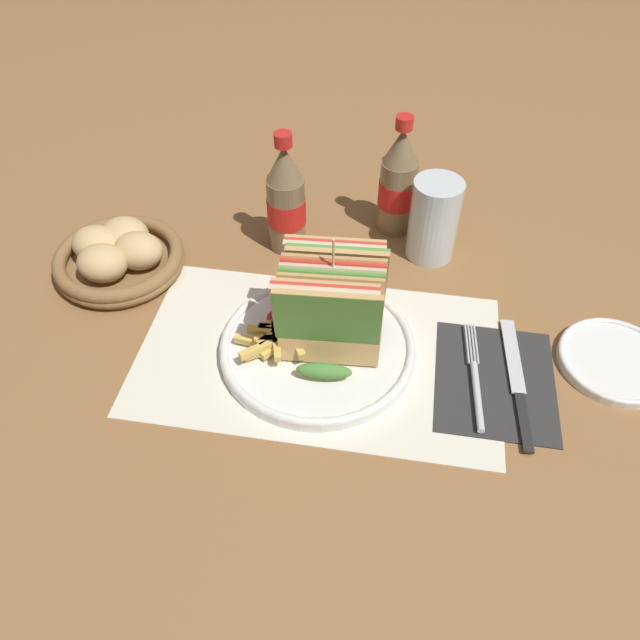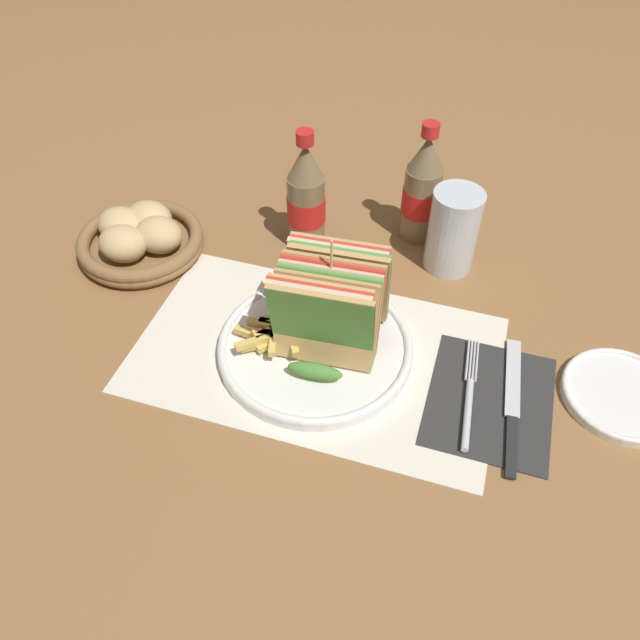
{
  "view_description": "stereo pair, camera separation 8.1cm",
  "coord_description": "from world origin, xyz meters",
  "views": [
    {
      "loc": [
        0.07,
        -0.5,
        0.62
      ],
      "look_at": [
        -0.02,
        0.05,
        0.04
      ],
      "focal_mm": 35.0,
      "sensor_mm": 36.0,
      "label": 1
    },
    {
      "loc": [
        0.15,
        -0.48,
        0.62
      ],
      "look_at": [
        -0.02,
        0.05,
        0.04
      ],
      "focal_mm": 35.0,
      "sensor_mm": 36.0,
      "label": 2
    }
  ],
  "objects": [
    {
      "name": "bread_basket",
      "position": [
        -0.33,
        0.14,
        0.02
      ],
      "size": [
        0.19,
        0.19,
        0.07
      ],
      "color": "olive",
      "rests_on": "ground_plane"
    },
    {
      "name": "placemat",
      "position": [
        -0.01,
        0.02,
        0.0
      ],
      "size": [
        0.47,
        0.28,
        0.0
      ],
      "color": "silver",
      "rests_on": "ground_plane"
    },
    {
      "name": "ground_plane",
      "position": [
        0.0,
        0.0,
        0.0
      ],
      "size": [
        4.0,
        4.0,
        0.0
      ],
      "primitive_type": "plane",
      "color": "olive"
    },
    {
      "name": "napkin",
      "position": [
        0.21,
        0.02,
        0.0
      ],
      "size": [
        0.15,
        0.18,
        0.0
      ],
      "color": "#2D2D2D",
      "rests_on": "ground_plane"
    },
    {
      "name": "coke_bottle_far",
      "position": [
        0.06,
        0.31,
        0.08
      ],
      "size": [
        0.06,
        0.06,
        0.19
      ],
      "color": "#7A6647",
      "rests_on": "ground_plane"
    },
    {
      "name": "plate_main",
      "position": [
        -0.02,
        0.03,
        0.01
      ],
      "size": [
        0.26,
        0.26,
        0.02
      ],
      "color": "white",
      "rests_on": "ground_plane"
    },
    {
      "name": "ketchup_blob",
      "position": [
        -0.07,
        0.05,
        0.03
      ],
      "size": [
        0.05,
        0.04,
        0.02
      ],
      "color": "maroon",
      "rests_on": "plate_main"
    },
    {
      "name": "fork",
      "position": [
        0.19,
        -0.0,
        0.01
      ],
      "size": [
        0.02,
        0.17,
        0.01
      ],
      "rotation": [
        0.0,
        0.0,
        0.08
      ],
      "color": "silver",
      "rests_on": "napkin"
    },
    {
      "name": "glass_near",
      "position": [
        0.12,
        0.26,
        0.06
      ],
      "size": [
        0.07,
        0.07,
        0.13
      ],
      "color": "silver",
      "rests_on": "ground_plane"
    },
    {
      "name": "club_sandwich",
      "position": [
        -0.0,
        0.04,
        0.08
      ],
      "size": [
        0.13,
        0.16,
        0.17
      ],
      "color": "tan",
      "rests_on": "plate_main"
    },
    {
      "name": "coke_bottle_near",
      "position": [
        -0.1,
        0.24,
        0.08
      ],
      "size": [
        0.06,
        0.06,
        0.19
      ],
      "color": "#7A6647",
      "rests_on": "ground_plane"
    },
    {
      "name": "side_saucer",
      "position": [
        0.37,
        0.07,
        0.01
      ],
      "size": [
        0.15,
        0.15,
        0.01
      ],
      "color": "white",
      "rests_on": "ground_plane"
    },
    {
      "name": "fries_pile",
      "position": [
        -0.07,
        0.01,
        0.03
      ],
      "size": [
        0.1,
        0.09,
        0.02
      ],
      "color": "#E0B756",
      "rests_on": "plate_main"
    },
    {
      "name": "knife",
      "position": [
        0.24,
        0.01,
        0.01
      ],
      "size": [
        0.03,
        0.21,
        0.0
      ],
      "rotation": [
        0.0,
        0.0,
        0.08
      ],
      "color": "black",
      "rests_on": "napkin"
    }
  ]
}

